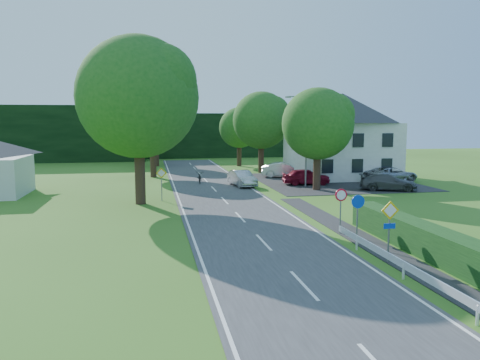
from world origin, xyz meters
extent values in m
cube|color=#39393B|center=(0.00, 20.00, 0.02)|extent=(7.00, 80.00, 0.04)
cube|color=black|center=(12.00, 33.00, 0.02)|extent=(14.00, 16.00, 0.04)
cube|color=white|center=(-3.25, 20.00, 0.04)|extent=(0.12, 80.00, 0.01)
cube|color=white|center=(3.25, 20.00, 0.04)|extent=(0.12, 80.00, 0.01)
cube|color=black|center=(8.00, 66.00, 3.50)|extent=(30.00, 5.00, 7.00)
cube|color=silver|center=(14.00, 36.00, 2.80)|extent=(10.00, 8.00, 5.60)
pyramid|color=#27272C|center=(14.00, 36.00, 7.10)|extent=(10.60, 8.40, 3.00)
cylinder|color=slate|center=(8.20, 30.00, 4.00)|extent=(0.16, 0.16, 8.00)
cylinder|color=slate|center=(7.40, 30.00, 7.90)|extent=(1.70, 0.10, 0.10)
cube|color=slate|center=(6.50, 30.00, 7.85)|extent=(0.50, 0.18, 0.12)
cylinder|color=slate|center=(4.30, 8.00, 1.20)|extent=(0.07, 0.07, 2.40)
cube|color=yellow|center=(4.30, 7.97, 2.20)|extent=(0.78, 0.04, 0.78)
cube|color=white|center=(4.30, 7.97, 2.20)|extent=(0.57, 0.05, 0.57)
cube|color=#0C3AC2|center=(4.30, 7.97, 1.55)|extent=(0.50, 0.04, 0.22)
cylinder|color=slate|center=(4.30, 11.00, 1.10)|extent=(0.07, 0.07, 2.20)
cylinder|color=#0C3AC2|center=(4.30, 10.97, 2.05)|extent=(0.64, 0.04, 0.64)
cylinder|color=slate|center=(4.30, 13.00, 1.10)|extent=(0.07, 0.07, 2.20)
cylinder|color=red|center=(4.30, 12.97, 2.05)|extent=(0.64, 0.04, 0.64)
cylinder|color=white|center=(4.30, 12.95, 2.05)|extent=(0.48, 0.04, 0.48)
cylinder|color=slate|center=(-4.50, 25.00, 1.10)|extent=(0.07, 0.07, 2.20)
cube|color=yellow|center=(-4.50, 24.97, 2.05)|extent=(0.78, 0.04, 0.78)
cube|color=white|center=(-4.50, 24.97, 2.05)|extent=(0.57, 0.05, 0.57)
imported|color=#A6A6AA|center=(2.70, 31.26, 0.74)|extent=(2.14, 4.42, 1.40)
imported|color=black|center=(-0.78, 33.97, 0.60)|extent=(0.89, 2.19, 1.13)
imported|color=maroon|center=(8.67, 31.22, 0.77)|extent=(4.46, 2.15, 1.47)
imported|color=silver|center=(8.25, 37.00, 0.80)|extent=(4.90, 2.78, 1.53)
imported|color=#454549|center=(14.25, 26.50, 0.71)|extent=(5.00, 3.42, 1.35)
imported|color=#9D9DA3|center=(17.21, 31.43, 0.76)|extent=(5.53, 3.29, 1.44)
imported|color=#B70E27|center=(10.92, 33.01, 0.89)|extent=(2.36, 2.38, 1.70)
camera|label=1|loc=(-5.21, -9.24, 5.81)|focal=35.00mm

